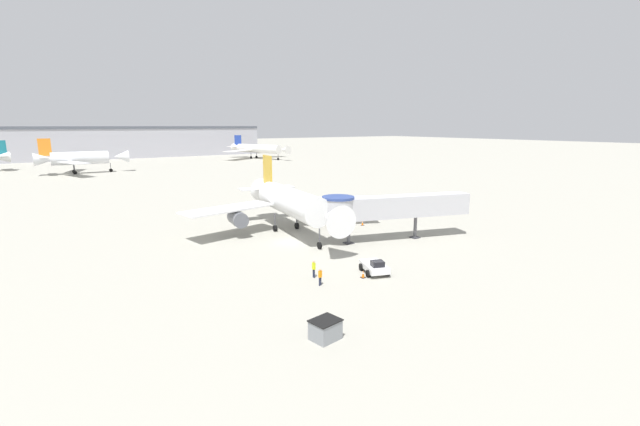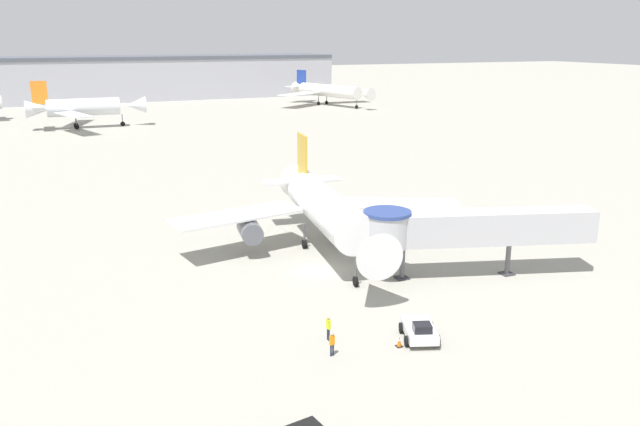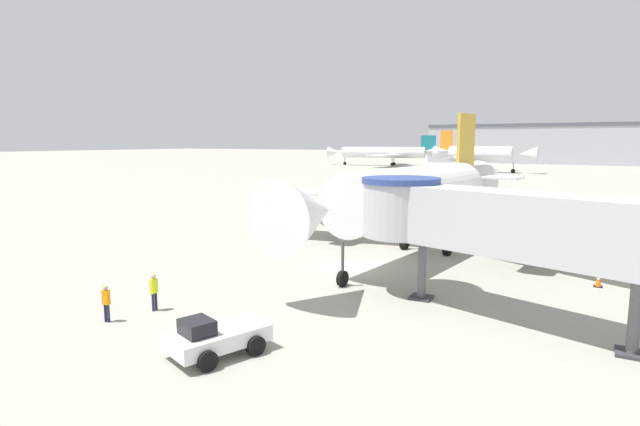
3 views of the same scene
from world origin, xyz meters
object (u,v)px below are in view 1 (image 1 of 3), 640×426
Objects in this scene: background_jet_orange_tail at (79,158)px; traffic_cone_apron_front at (363,274)px; jet_bridge at (387,207)px; service_container_gray at (325,329)px; main_airplane at (290,202)px; traffic_cone_starboard_wing at (363,223)px; ground_crew_marshaller at (320,276)px; background_jet_blue_tail at (257,149)px; ground_crew_wing_walker at (314,268)px; pushback_tug_white at (375,267)px.

traffic_cone_apron_front is at bearing -173.01° from background_jet_orange_tail.
jet_bridge reaches higher than service_container_gray.
service_container_gray is 0.07× the size of background_jet_orange_tail.
main_airplane is 12.27m from traffic_cone_starboard_wing.
ground_crew_marshaller is 0.05× the size of background_jet_blue_tail.
service_container_gray is at bearing 49.40° from ground_crew_marshaller.
traffic_cone_starboard_wing is 0.44× the size of ground_crew_marshaller.
ground_crew_marshaller is 2.25m from ground_crew_wing_walker.
traffic_cone_starboard_wing is at bearing 87.91° from jet_bridge.
jet_bridge is at bearing 38.58° from service_container_gray.
service_container_gray is 1.34× the size of ground_crew_marshaller.
main_airplane is 7.10× the size of pushback_tug_white.
background_jet_blue_tail is at bearing 87.89° from jet_bridge.
main_airplane is 31.48m from service_container_gray.
ground_crew_wing_walker is 0.05× the size of background_jet_blue_tail.
background_jet_blue_tail is 1.14× the size of background_jet_orange_tail.
main_airplane reaches higher than pushback_tug_white.
jet_bridge reaches higher than traffic_cone_starboard_wing.
pushback_tug_white is 6.59m from ground_crew_marshaller.
traffic_cone_starboard_wing is (11.36, -2.32, -4.01)m from main_airplane.
main_airplane is 103.70m from background_jet_orange_tail.
traffic_cone_starboard_wing is at bearing -126.35° from background_jet_blue_tail.
background_jet_blue_tail reaches higher than ground_crew_wing_walker.
background_jet_orange_tail is (-15.67, 121.98, 4.13)m from pushback_tug_white.
ground_crew_wing_walker is 120.02m from background_jet_orange_tail.
background_jet_blue_tail is (44.68, 128.85, 4.19)m from traffic_cone_starboard_wing.
pushback_tug_white is at bearing -128.67° from background_jet_blue_tail.
traffic_cone_apron_front is 0.41× the size of ground_crew_wing_walker.
traffic_cone_apron_front is 0.02× the size of background_jet_blue_tail.
ground_crew_marshaller is at bearing -19.32° from ground_crew_wing_walker.
background_jet_orange_tail is at bearing -176.99° from ground_crew_wing_walker.
pushback_tug_white is at bearing 168.99° from ground_crew_marshaller.
ground_crew_marshaller is at bearing -138.51° from traffic_cone_starboard_wing.
ground_crew_wing_walker is at bearing -140.49° from jet_bridge.
traffic_cone_apron_front is at bearing -91.67° from main_airplane.
pushback_tug_white is at bearing -86.62° from main_airplane.
jet_bridge is 26.94× the size of traffic_cone_apron_front.
ground_crew_marshaller reaches higher than traffic_cone_apron_front.
jet_bridge reaches higher than pushback_tug_white.
main_airplane is 40.01× the size of traffic_cone_starboard_wing.
ground_crew_marshaller is at bearing -130.90° from background_jet_blue_tail.
pushback_tug_white is 6.38m from ground_crew_wing_walker.
ground_crew_marshaller is 122.10m from background_jet_orange_tail.
background_jet_orange_tail is at bearing 117.14° from pushback_tug_white.
main_airplane reaches higher than ground_crew_marshaller.
ground_crew_marshaller is 0.94× the size of ground_crew_wing_walker.
pushback_tug_white is 14.80m from service_container_gray.
traffic_cone_apron_front is at bearing -124.41° from jet_bridge.
traffic_cone_starboard_wing is at bearing 46.22° from service_container_gray.
jet_bridge is at bearing 62.09° from pushback_tug_white.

